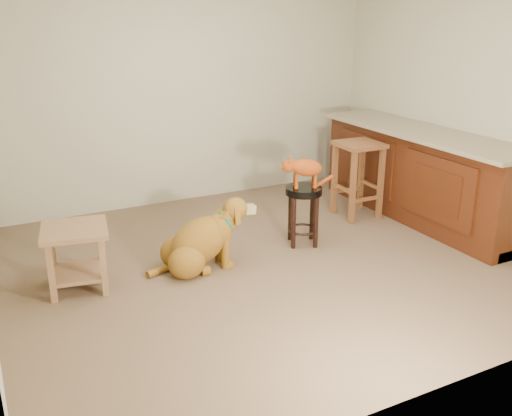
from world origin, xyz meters
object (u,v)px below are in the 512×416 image
padded_stool (303,204)px  tabby_kitten (303,169)px  golden_retriever (200,243)px  wood_stool (357,178)px  side_table (76,249)px

padded_stool → tabby_kitten: size_ratio=1.09×
tabby_kitten → padded_stool: bearing=-5.7°
padded_stool → golden_retriever: size_ratio=0.55×
padded_stool → tabby_kitten: (-0.01, 0.01, 0.34)m
wood_stool → tabby_kitten: size_ratio=1.56×
padded_stool → side_table: size_ratio=0.97×
side_table → tabby_kitten: 2.09m
side_table → tabby_kitten: (2.05, -0.03, 0.40)m
wood_stool → side_table: bearing=-173.0°
golden_retriever → tabby_kitten: tabby_kitten is taller
golden_retriever → tabby_kitten: bearing=6.8°
padded_stool → side_table: bearing=179.0°
padded_stool → wood_stool: wood_stool is taller
padded_stool → wood_stool: size_ratio=0.70×
padded_stool → side_table: 2.06m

